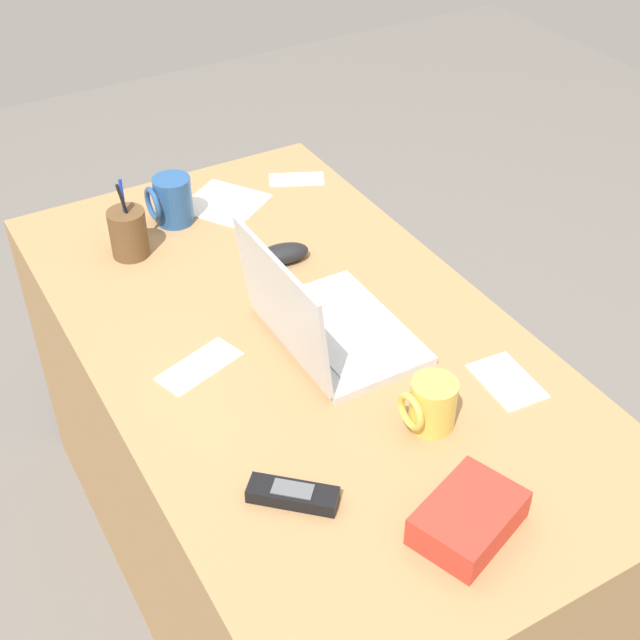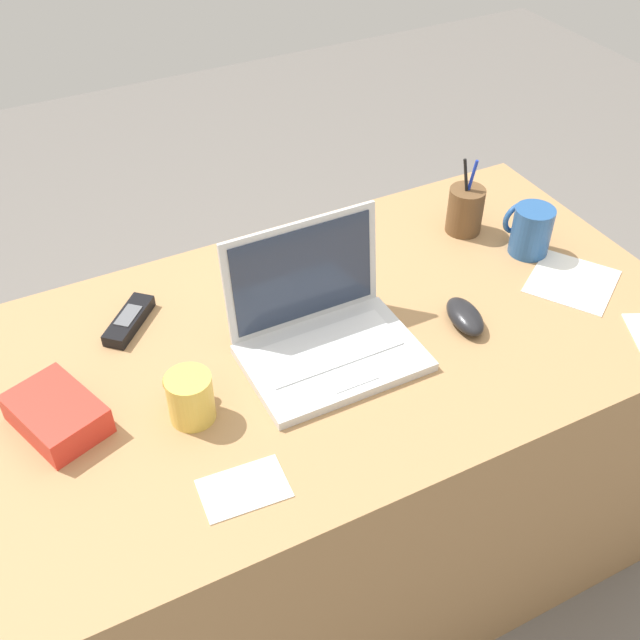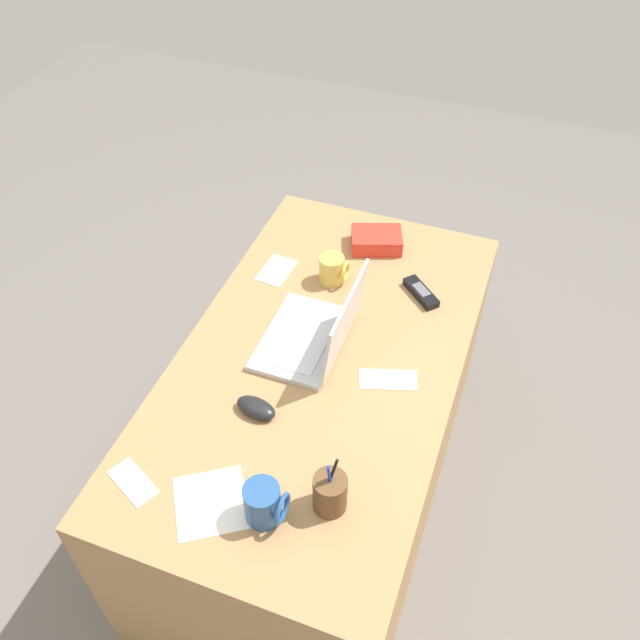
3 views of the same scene
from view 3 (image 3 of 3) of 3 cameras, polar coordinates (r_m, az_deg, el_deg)
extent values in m
plane|color=slate|center=(2.50, -0.01, -14.43)|extent=(6.00, 6.00, 0.00)
cube|color=#A87C4F|center=(2.19, -0.01, -9.58)|extent=(1.39, 0.77, 0.74)
cube|color=silver|center=(1.94, -1.47, -1.62)|extent=(0.32, 0.22, 0.02)
cube|color=silver|center=(1.92, -0.93, -1.55)|extent=(0.26, 0.11, 0.00)
cube|color=silver|center=(1.95, -3.31, -0.92)|extent=(0.09, 0.05, 0.00)
cube|color=silver|center=(1.82, 2.11, -0.18)|extent=(0.31, 0.03, 0.21)
cube|color=#283347|center=(1.83, 1.95, -0.13)|extent=(0.28, 0.02, 0.18)
ellipsoid|color=black|center=(1.77, -5.41, -7.37)|extent=(0.08, 0.12, 0.04)
cylinder|color=#26518C|center=(1.58, -4.88, -15.13)|extent=(0.09, 0.09, 0.11)
torus|color=#26518C|center=(1.56, -3.20, -15.59)|extent=(0.08, 0.01, 0.08)
cylinder|color=#E0BC4C|center=(2.10, 0.98, 4.31)|extent=(0.08, 0.08, 0.09)
torus|color=#E0BC4C|center=(2.08, 2.16, 4.12)|extent=(0.07, 0.01, 0.07)
cube|color=black|center=(2.09, 8.51, 2.30)|extent=(0.13, 0.13, 0.02)
cube|color=#595B60|center=(2.08, 8.55, 2.56)|extent=(0.07, 0.07, 0.00)
cylinder|color=brown|center=(1.59, 0.85, -14.37)|extent=(0.08, 0.08, 0.11)
cylinder|color=#1933B2|center=(1.55, 0.89, -13.53)|extent=(0.03, 0.01, 0.15)
cylinder|color=black|center=(1.55, 0.85, -13.32)|extent=(0.02, 0.03, 0.16)
cube|color=red|center=(2.24, 4.79, 6.72)|extent=(0.16, 0.19, 0.05)
cube|color=white|center=(1.72, -15.49, -13.02)|extent=(0.11, 0.15, 0.00)
cube|color=white|center=(1.86, 5.75, -5.02)|extent=(0.12, 0.17, 0.00)
cube|color=white|center=(1.65, -9.19, -14.97)|extent=(0.23, 0.23, 0.00)
cube|color=white|center=(2.17, -3.69, 4.20)|extent=(0.14, 0.10, 0.00)
camera|label=1|loc=(2.35, 28.76, 31.86)|focal=48.94mm
camera|label=2|loc=(2.25, -22.00, 31.26)|focal=42.82mm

